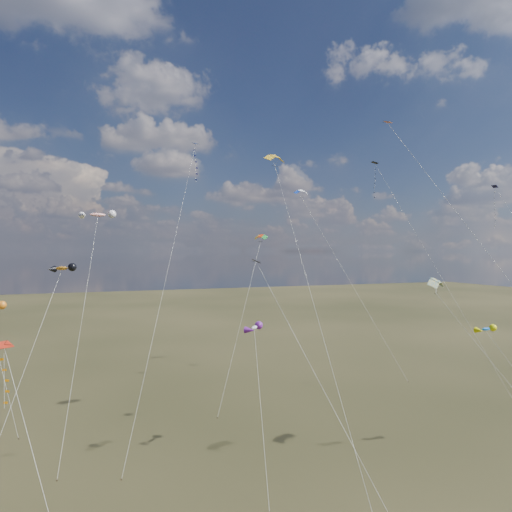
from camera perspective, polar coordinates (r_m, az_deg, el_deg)
name	(u,v)px	position (r m, az deg, el deg)	size (l,w,h in m)	color
ground	(335,494)	(41.84, 9.79, -27.27)	(400.00, 400.00, 0.00)	black
diamond_black_high	(382,191)	(73.35, 15.49, 7.79)	(10.40, 17.42, 33.49)	black
diamond_navy_tall	(192,178)	(58.77, -8.01, 9.68)	(11.12, 18.19, 33.63)	#12224E
diamond_black_mid	(293,332)	(38.55, 4.68, -9.40)	(5.42, 15.42, 18.81)	black
diamond_red_low	(7,384)	(34.81, -28.71, -13.81)	(5.31, 8.96, 13.58)	#AA200E
diamond_navy_right	(502,218)	(68.20, 28.41, 4.25)	(2.71, 21.90, 28.42)	#111049
diamond_orange_center	(473,233)	(45.65, 25.46, 2.66)	(10.30, 22.51, 33.06)	orange
parafoil_yellow	(275,157)	(53.44, 2.43, 12.22)	(2.79, 21.65, 31.12)	gold
parafoil_blue_white	(302,192)	(78.41, 5.76, 8.00)	(12.07, 14.84, 30.44)	blue
parafoil_striped	(436,281)	(47.22, 21.62, -2.91)	(8.91, 11.31, 17.41)	gold
parafoil_tricolor	(260,237)	(68.34, 0.55, 2.41)	(11.40, 13.66, 22.42)	yellow
novelty_orange_black	(61,269)	(47.90, -23.17, -1.53)	(7.32, 9.60, 18.37)	#BF7317
novelty_white_purple	(254,328)	(44.86, -0.20, -9.01)	(3.77, 11.44, 12.58)	silver
novelty_redwhite_stripe	(98,215)	(58.34, -19.18, 4.83)	(5.79, 17.22, 24.55)	red
novelty_blue_yellow	(487,330)	(50.78, 26.88, -8.23)	(6.32, 6.83, 12.30)	blue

